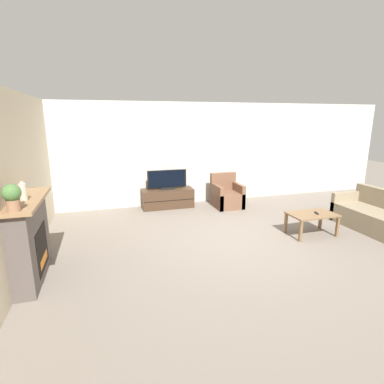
{
  "coord_description": "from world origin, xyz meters",
  "views": [
    {
      "loc": [
        -2.36,
        -4.85,
        2.28
      ],
      "look_at": [
        -0.69,
        0.7,
        0.85
      ],
      "focal_mm": 28.0,
      "sensor_mm": 36.0,
      "label": 1
    }
  ],
  "objects_px": {
    "fireplace": "(30,238)",
    "armchair": "(227,196)",
    "tv": "(167,180)",
    "mantel_vase_centre_left": "(23,192)",
    "potted_plant": "(12,196)",
    "coffee_table": "(312,216)",
    "couch": "(384,220)",
    "mantel_vase_left": "(16,196)",
    "tv_stand": "(167,198)",
    "remote": "(317,213)"
  },
  "relations": [
    {
      "from": "fireplace",
      "to": "armchair",
      "type": "bearing_deg",
      "value": 31.94
    },
    {
      "from": "fireplace",
      "to": "tv",
      "type": "distance_m",
      "value": 3.96
    },
    {
      "from": "mantel_vase_centre_left",
      "to": "armchair",
      "type": "xyz_separation_m",
      "value": [
        4.13,
        2.7,
        -1.04
      ]
    },
    {
      "from": "potted_plant",
      "to": "coffee_table",
      "type": "relative_size",
      "value": 0.36
    },
    {
      "from": "mantel_vase_centre_left",
      "to": "tv",
      "type": "relative_size",
      "value": 0.26
    },
    {
      "from": "fireplace",
      "to": "tv",
      "type": "height_order",
      "value": "fireplace"
    },
    {
      "from": "mantel_vase_centre_left",
      "to": "couch",
      "type": "relative_size",
      "value": 0.13
    },
    {
      "from": "tv",
      "to": "armchair",
      "type": "relative_size",
      "value": 1.18
    },
    {
      "from": "mantel_vase_left",
      "to": "armchair",
      "type": "xyz_separation_m",
      "value": [
        4.13,
        3.02,
        -1.06
      ]
    },
    {
      "from": "fireplace",
      "to": "tv_stand",
      "type": "xyz_separation_m",
      "value": [
        2.63,
        2.95,
        -0.36
      ]
    },
    {
      "from": "mantel_vase_centre_left",
      "to": "tv",
      "type": "distance_m",
      "value": 4.07
    },
    {
      "from": "mantel_vase_centre_left",
      "to": "tv_stand",
      "type": "height_order",
      "value": "mantel_vase_centre_left"
    },
    {
      "from": "armchair",
      "to": "tv_stand",
      "type": "bearing_deg",
      "value": 166.49
    },
    {
      "from": "armchair",
      "to": "mantel_vase_centre_left",
      "type": "bearing_deg",
      "value": -146.9
    },
    {
      "from": "mantel_vase_left",
      "to": "remote",
      "type": "bearing_deg",
      "value": 7.37
    },
    {
      "from": "couch",
      "to": "armchair",
      "type": "bearing_deg",
      "value": 131.1
    },
    {
      "from": "fireplace",
      "to": "mantel_vase_left",
      "type": "distance_m",
      "value": 0.85
    },
    {
      "from": "coffee_table",
      "to": "remote",
      "type": "bearing_deg",
      "value": -16.35
    },
    {
      "from": "mantel_vase_left",
      "to": "tv",
      "type": "bearing_deg",
      "value": 52.28
    },
    {
      "from": "fireplace",
      "to": "couch",
      "type": "bearing_deg",
      "value": -0.75
    },
    {
      "from": "mantel_vase_centre_left",
      "to": "armchair",
      "type": "distance_m",
      "value": 5.04
    },
    {
      "from": "potted_plant",
      "to": "armchair",
      "type": "distance_m",
      "value": 5.34
    },
    {
      "from": "mantel_vase_centre_left",
      "to": "potted_plant",
      "type": "height_order",
      "value": "potted_plant"
    },
    {
      "from": "tv_stand",
      "to": "remote",
      "type": "relative_size",
      "value": 8.61
    },
    {
      "from": "potted_plant",
      "to": "coffee_table",
      "type": "height_order",
      "value": "potted_plant"
    },
    {
      "from": "fireplace",
      "to": "coffee_table",
      "type": "height_order",
      "value": "fireplace"
    },
    {
      "from": "potted_plant",
      "to": "couch",
      "type": "xyz_separation_m",
      "value": [
        6.47,
        0.53,
        -1.11
      ]
    },
    {
      "from": "fireplace",
      "to": "mantel_vase_left",
      "type": "relative_size",
      "value": 4.91
    },
    {
      "from": "fireplace",
      "to": "mantel_vase_left",
      "type": "height_order",
      "value": "mantel_vase_left"
    },
    {
      "from": "mantel_vase_left",
      "to": "armchair",
      "type": "bearing_deg",
      "value": 36.14
    },
    {
      "from": "coffee_table",
      "to": "fireplace",
      "type": "bearing_deg",
      "value": -177.18
    },
    {
      "from": "armchair",
      "to": "remote",
      "type": "bearing_deg",
      "value": -68.83
    },
    {
      "from": "fireplace",
      "to": "tv",
      "type": "xyz_separation_m",
      "value": [
        2.63,
        2.95,
        0.11
      ]
    },
    {
      "from": "fireplace",
      "to": "couch",
      "type": "xyz_separation_m",
      "value": [
        6.48,
        -0.09,
        -0.33
      ]
    },
    {
      "from": "fireplace",
      "to": "couch",
      "type": "distance_m",
      "value": 6.49
    },
    {
      "from": "fireplace",
      "to": "mantel_vase_left",
      "type": "xyz_separation_m",
      "value": [
        0.02,
        -0.43,
        0.73
      ]
    },
    {
      "from": "mantel_vase_centre_left",
      "to": "armchair",
      "type": "height_order",
      "value": "mantel_vase_centre_left"
    },
    {
      "from": "tv",
      "to": "coffee_table",
      "type": "distance_m",
      "value": 3.6
    },
    {
      "from": "tv",
      "to": "couch",
      "type": "xyz_separation_m",
      "value": [
        3.85,
        -3.04,
        -0.45
      ]
    },
    {
      "from": "tv_stand",
      "to": "tv",
      "type": "xyz_separation_m",
      "value": [
        0.0,
        -0.0,
        0.48
      ]
    },
    {
      "from": "armchair",
      "to": "coffee_table",
      "type": "distance_m",
      "value": 2.49
    },
    {
      "from": "mantel_vase_centre_left",
      "to": "coffee_table",
      "type": "distance_m",
      "value": 5.07
    },
    {
      "from": "coffee_table",
      "to": "tv",
      "type": "bearing_deg",
      "value": 131.05
    },
    {
      "from": "tv",
      "to": "remote",
      "type": "relative_size",
      "value": 6.58
    },
    {
      "from": "remote",
      "to": "couch",
      "type": "height_order",
      "value": "couch"
    },
    {
      "from": "tv",
      "to": "armchair",
      "type": "xyz_separation_m",
      "value": [
        1.52,
        -0.36,
        -0.44
      ]
    },
    {
      "from": "armchair",
      "to": "remote",
      "type": "distance_m",
      "value": 2.54
    },
    {
      "from": "fireplace",
      "to": "couch",
      "type": "height_order",
      "value": "fireplace"
    },
    {
      "from": "armchair",
      "to": "coffee_table",
      "type": "height_order",
      "value": "armchair"
    },
    {
      "from": "fireplace",
      "to": "tv_stand",
      "type": "relative_size",
      "value": 1.08
    }
  ]
}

